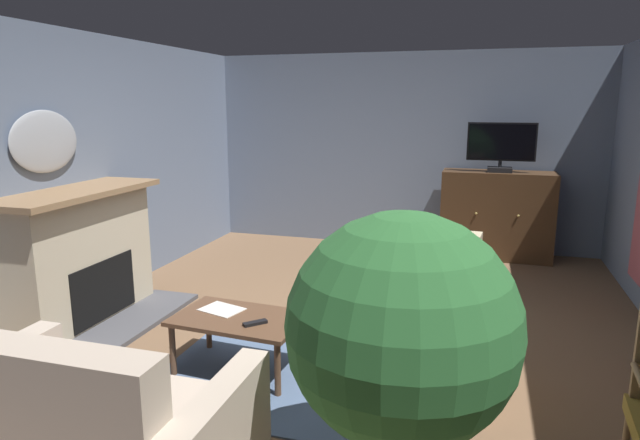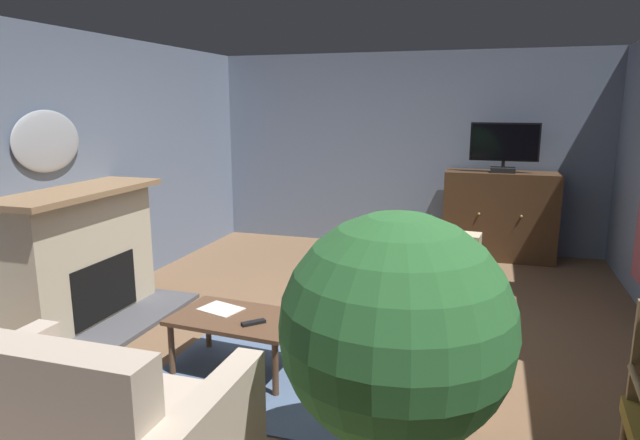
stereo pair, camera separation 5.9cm
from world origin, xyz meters
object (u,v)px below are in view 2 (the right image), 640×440
object	(u,v)px
sofa_floral	(87,439)
fireplace	(82,259)
coffee_table	(238,322)
wall_mirror_oval	(47,141)
potted_plant_tall_palm_by_window	(396,335)
tv_remote	(253,323)
armchair_facing_sofa	(425,338)
tv_cabinet	(499,217)
potted_plant_on_hearth_side	(430,256)
folded_newspaper	(221,309)
television	(504,146)

from	to	relation	value
sofa_floral	fireplace	bearing A→B (deg)	130.40
coffee_table	sofa_floral	xyz separation A→B (m)	(-0.11, -1.44, -0.04)
wall_mirror_oval	potted_plant_tall_palm_by_window	size ratio (longest dim) A/B	0.53
tv_remote	armchair_facing_sofa	xyz separation A→B (m)	(1.14, 0.32, -0.10)
fireplace	tv_cabinet	bearing A→B (deg)	42.51
armchair_facing_sofa	coffee_table	bearing A→B (deg)	-170.32
fireplace	potted_plant_on_hearth_side	size ratio (longest dim) A/B	1.81
folded_newspaper	potted_plant_tall_palm_by_window	bearing A→B (deg)	-19.61
folded_newspaper	potted_plant_on_hearth_side	bearing A→B (deg)	66.54
tv_cabinet	folded_newspaper	bearing A→B (deg)	-118.86
coffee_table	armchair_facing_sofa	distance (m)	1.33
tv_cabinet	television	xyz separation A→B (m)	(-0.00, -0.05, 0.89)
folded_newspaper	potted_plant_tall_palm_by_window	world-z (taller)	potted_plant_tall_palm_by_window
wall_mirror_oval	tv_cabinet	xyz separation A→B (m)	(3.79, 3.25, -1.08)
folded_newspaper	sofa_floral	world-z (taller)	sofa_floral
fireplace	armchair_facing_sofa	world-z (taller)	fireplace
sofa_floral	armchair_facing_sofa	world-z (taller)	armchair_facing_sofa
coffee_table	potted_plant_tall_palm_by_window	xyz separation A→B (m)	(1.30, -0.97, 0.48)
sofa_floral	potted_plant_on_hearth_side	size ratio (longest dim) A/B	1.58
tv_remote	potted_plant_tall_palm_by_window	xyz separation A→B (m)	(1.13, -0.87, 0.43)
tv_cabinet	folded_newspaper	size ratio (longest dim) A/B	4.51
wall_mirror_oval	fireplace	bearing A→B (deg)	0.00
tv_remote	potted_plant_tall_palm_by_window	distance (m)	1.49
television	potted_plant_on_hearth_side	bearing A→B (deg)	-108.42
tv_remote	fireplace	bearing A→B (deg)	-61.87
tv_cabinet	wall_mirror_oval	bearing A→B (deg)	-139.40
folded_newspaper	potted_plant_on_hearth_side	size ratio (longest dim) A/B	0.33
television	wall_mirror_oval	bearing A→B (deg)	-139.87
wall_mirror_oval	tv_remote	distance (m)	2.50
tv_cabinet	coffee_table	xyz separation A→B (m)	(-1.82, -3.70, -0.15)
sofa_floral	tv_remote	bearing A→B (deg)	78.13
tv_remote	sofa_floral	xyz separation A→B (m)	(-0.28, -1.34, -0.10)
television	potted_plant_tall_palm_by_window	bearing A→B (deg)	-96.40
tv_remote	folded_newspaper	world-z (taller)	tv_remote
tv_cabinet	sofa_floral	world-z (taller)	tv_cabinet
fireplace	television	bearing A→B (deg)	42.04
potted_plant_tall_palm_by_window	potted_plant_on_hearth_side	world-z (taller)	potted_plant_tall_palm_by_window
wall_mirror_oval	tv_remote	xyz separation A→B (m)	(2.14, -0.56, -1.17)
fireplace	coffee_table	bearing A→B (deg)	-14.77
tv_cabinet	television	size ratio (longest dim) A/B	1.68
wall_mirror_oval	armchair_facing_sofa	distance (m)	3.53
tv_cabinet	television	distance (m)	0.89
tv_cabinet	coffee_table	distance (m)	4.13
wall_mirror_oval	tv_cabinet	world-z (taller)	wall_mirror_oval
television	tv_remote	world-z (taller)	television
television	potted_plant_tall_palm_by_window	distance (m)	4.69
fireplace	wall_mirror_oval	xyz separation A→B (m)	(-0.25, -0.00, 1.03)
wall_mirror_oval	sofa_floral	world-z (taller)	wall_mirror_oval
folded_newspaper	tv_cabinet	bearing A→B (deg)	77.20
coffee_table	potted_plant_tall_palm_by_window	size ratio (longest dim) A/B	0.66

